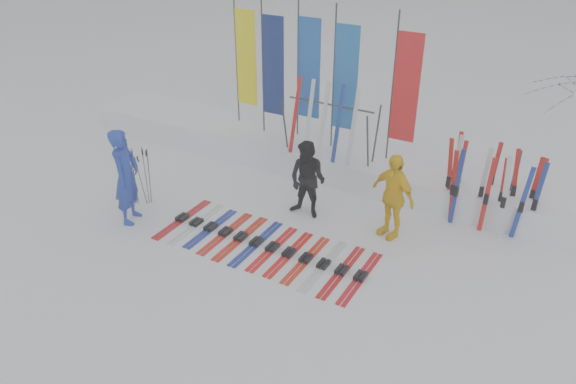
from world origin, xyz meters
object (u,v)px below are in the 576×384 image
Objects in this scene: person_black at (307,180)px; ski_rack at (330,122)px; ski_row at (264,245)px; person_yellow at (392,196)px; person_blue at (126,177)px.

person_black is 0.79× the size of ski_rack.
ski_rack is at bearing 93.57° from ski_row.
ski_rack is at bearing 165.95° from person_yellow.
person_yellow is at bearing 39.74° from ski_row.
person_blue is 3.01m from ski_row.
ski_rack reaches higher than ski_row.
ski_row is (-0.15, -1.41, -0.77)m from person_black.
person_yellow is (1.71, 0.14, 0.04)m from person_black.
person_black is at bearing -152.65° from person_yellow.
ski_rack is at bearing -56.82° from person_blue.
person_black is at bearing -77.86° from person_blue.
ski_row is at bearing -86.43° from ski_rack.
person_black is 0.95× the size of person_yellow.
ski_rack is (-0.19, 3.08, 1.35)m from ski_row.
ski_row is (-1.87, -1.55, -0.81)m from person_yellow.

